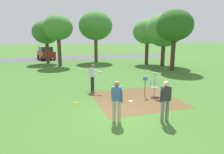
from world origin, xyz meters
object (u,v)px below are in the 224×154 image
Objects in this scene: parked_car_leftmost at (46,53)px; player_foreground_watching at (165,99)px; frisbee_by_tee at (167,93)px; tree_near_right at (46,32)px; tree_far_center at (164,31)px; tree_mid_right at (147,32)px; player_throwing at (93,76)px; tree_far_left at (175,26)px; tree_near_left at (58,28)px; disc_golf_basket at (154,84)px; frisbee_near_basket at (76,103)px; tree_mid_left at (96,26)px; player_waiting_left at (117,99)px; frisbee_mid_grass at (131,101)px.

player_foreground_watching is at bearing -78.64° from parked_car_leftmost.
frisbee_by_tee is 0.05× the size of tree_near_right.
tree_far_center reaches higher than tree_near_right.
frisbee_by_tee is 13.10m from tree_mid_right.
player_throwing is at bearing -131.98° from tree_mid_right.
tree_mid_right reaches higher than player_foreground_watching.
tree_near_right is 15.22m from tree_far_left.
tree_near_left is 12.39m from tree_far_left.
disc_golf_basket is 4.49m from frisbee_near_basket.
frisbee_near_basket is 0.05× the size of tree_near_right.
disc_golf_basket is 3.78m from player_throwing.
frisbee_near_basket is 0.04× the size of tree_mid_right.
disc_golf_basket is 16.30m from tree_mid_left.
tree_far_left reaches higher than parked_car_leftmost.
tree_mid_left reaches higher than player_waiting_left.
player_foreground_watching is 0.29× the size of tree_far_left.
tree_near_right is at bearing 158.43° from tree_mid_right.
tree_near_left is (-1.44, 11.34, 3.29)m from player_throwing.
player_foreground_watching is at bearing -111.71° from disc_golf_basket.
parked_car_leftmost is (-3.03, 23.67, -0.05)m from player_waiting_left.
tree_mid_right is (11.57, -4.57, 0.05)m from tree_near_right.
tree_near_right is (-4.59, 19.72, 2.86)m from player_foreground_watching.
tree_near_right reaches higher than parked_car_leftmost.
player_throwing is (-1.81, 5.37, 0.02)m from player_foreground_watching.
tree_near_right is (-5.87, 16.51, 3.07)m from disc_golf_basket.
parked_car_leftmost is at bearing 102.15° from tree_near_left.
frisbee_near_basket is 14.01m from tree_near_left.
tree_far_center reaches higher than player_throwing.
frisbee_near_basket is at bearing -106.67° from tree_mid_left.
tree_near_right reaches higher than frisbee_near_basket.
player_throwing reaches higher than frisbee_by_tee.
frisbee_by_tee is (1.14, 0.29, -0.74)m from disc_golf_basket.
tree_mid_left is at bearing 85.38° from player_foreground_watching.
disc_golf_basket is at bearing -165.91° from frisbee_by_tee.
tree_far_left is (6.08, 7.11, 3.61)m from disc_golf_basket.
disc_golf_basket is 0.24× the size of tree_far_left.
tree_far_left is at bearing -31.08° from tree_near_left.
tree_far_left is (0.37, -4.83, 0.48)m from tree_mid_right.
tree_far_center is (8.33, 10.42, 3.98)m from frisbee_mid_grass.
player_throwing is 14.53m from tree_mid_left.
frisbee_mid_grass is 11.60m from tree_far_left.
tree_far_center is 1.29× the size of parked_car_leftmost.
tree_far_center reaches higher than player_foreground_watching.
frisbee_by_tee is at bearing 14.93° from frisbee_mid_grass.
tree_mid_left is 1.45× the size of parked_car_leftmost.
tree_far_left is (10.51, 6.95, 4.35)m from frisbee_near_basket.
parked_car_leftmost is at bearing 109.36° from frisbee_by_tee.
player_foreground_watching is 16.93m from tree_mid_right.
frisbee_by_tee is (5.57, 0.13, 0.00)m from frisbee_near_basket.
tree_near_right is at bearing 152.61° from tree_far_center.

